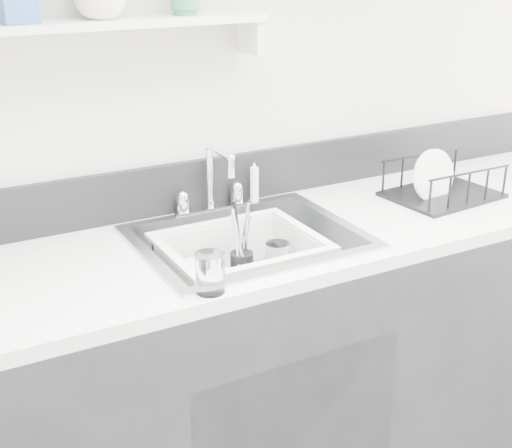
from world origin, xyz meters
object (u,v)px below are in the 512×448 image
dish_rack (443,179)px  counter_run (248,372)px  wash_tub (241,267)px  sink (248,266)px

dish_rack → counter_run: bearing=175.1°
counter_run → wash_tub: size_ratio=7.12×
sink → wash_tub: sink is taller
counter_run → wash_tub: bearing=-156.1°
sink → dish_rack: 0.76m
sink → dish_rack: dish_rack is taller
sink → dish_rack: size_ratio=1.79×
dish_rack → sink: bearing=175.1°
wash_tub → dish_rack: 0.79m
sink → counter_run: bearing=0.0°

